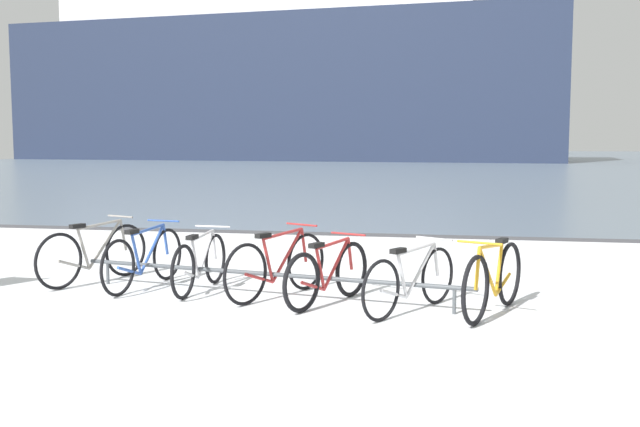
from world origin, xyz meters
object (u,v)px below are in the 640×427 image
Objects in this scene: bicycle_0 at (94,253)px; ferry_ship at (275,54)px; bicycle_5 at (411,280)px; bicycle_1 at (144,258)px; bicycle_6 at (494,280)px; bicycle_2 at (200,263)px; bicycle_4 at (328,274)px; bicycle_3 at (277,265)px.

ferry_ship is at bearing 101.85° from bicycle_0.
bicycle_1 is at bearing 167.97° from bicycle_5.
ferry_ship is (-16.99, 58.29, 9.27)m from bicycle_6.
bicycle_2 is 1.07× the size of bicycle_4.
bicycle_4 is 1.01× the size of bicycle_5.
bicycle_1 is at bearing 172.24° from bicycle_3.
bicycle_1 is at bearing 168.29° from bicycle_4.
bicycle_3 is at bearing 163.35° from bicycle_5.
bicycle_3 is 60.38m from ferry_ship.
ferry_ship is (-15.21, 58.12, 9.30)m from bicycle_4.
bicycle_5 is at bearing -12.33° from bicycle_0.
bicycle_2 is 59.99m from ferry_ship.
bicycle_4 reaches higher than bicycle_2.
bicycle_3 is 1.06× the size of bicycle_4.
bicycle_4 is at bearing 167.14° from bicycle_5.
bicycle_2 is at bearing -76.77° from ferry_ship.
ferry_ship is (-16.13, 58.33, 9.30)m from bicycle_5.
bicycle_0 is at bearing 167.82° from bicycle_4.
bicycle_5 is (3.32, -0.71, -0.02)m from bicycle_1.
bicycle_5 is 0.03× the size of ferry_ship.
bicycle_1 is 0.75m from bicycle_2.
bicycle_6 reaches higher than bicycle_3.
bicycle_6 is at bearing -9.96° from bicycle_2.
bicycle_1 is 1.07× the size of bicycle_6.
bicycle_1 is 1.17× the size of bicycle_5.
bicycle_3 is at bearing -75.87° from ferry_ship.
bicycle_6 reaches higher than bicycle_4.
bicycle_0 is 1.54m from bicycle_2.
bicycle_1 is (0.77, -0.19, -0.01)m from bicycle_0.
bicycle_4 reaches higher than bicycle_5.
ferry_ship is (-14.56, 57.86, 9.27)m from bicycle_3.
bicycle_6 is (0.85, 0.04, 0.03)m from bicycle_5.
ferry_ship is at bearing 104.66° from bicycle_4.
bicycle_6 is (3.42, -0.60, 0.03)m from bicycle_2.
bicycle_2 is (1.52, -0.26, -0.03)m from bicycle_0.
bicycle_0 is 3.23m from bicycle_4.
bicycle_3 is (1.00, -0.17, 0.03)m from bicycle_2.
bicycle_4 is at bearing -12.18° from bicycle_0.
bicycle_6 is 61.42m from ferry_ship.
ferry_ship reaches higher than bicycle_2.
bicycle_5 is 0.85m from bicycle_6.
bicycle_4 is 0.03× the size of ferry_ship.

